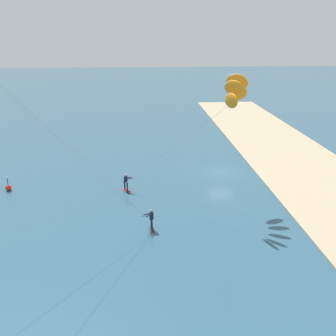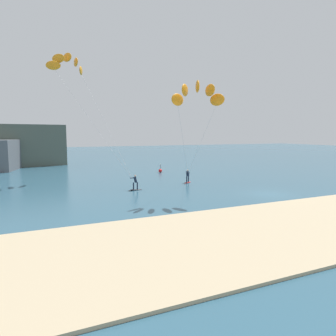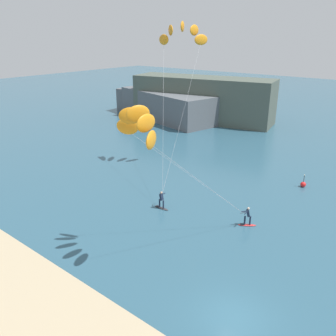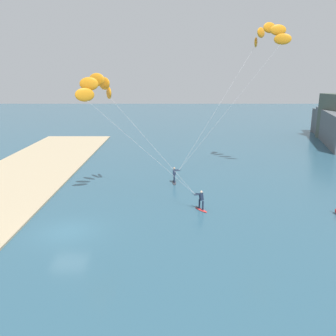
# 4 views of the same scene
# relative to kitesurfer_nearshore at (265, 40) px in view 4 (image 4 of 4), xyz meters

# --- Properties ---
(ground_plane) EXTENTS (240.00, 240.00, 0.00)m
(ground_plane) POSITION_rel_kitesurfer_nearshore_xyz_m (16.93, -17.50, -14.42)
(ground_plane) COLOR #2D566B
(kitesurfer_nearshore) EXTENTS (8.86, 12.23, 16.24)m
(kitesurfer_nearshore) POSITION_rel_kitesurfer_nearshore_xyz_m (0.00, 0.00, 0.00)
(kitesurfer_nearshore) COLOR #333338
(kitesurfer_nearshore) RESTS_ON ground
(kitesurfer_mid_water) EXTENTS (6.93, 10.88, 10.94)m
(kitesurfer_mid_water) POSITION_rel_kitesurfer_nearshore_xyz_m (9.17, -16.09, -5.05)
(kitesurfer_mid_water) COLOR red
(kitesurfer_mid_water) RESTS_ON ground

